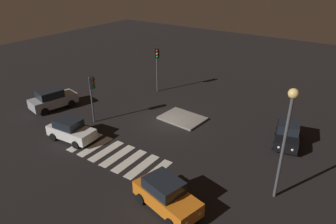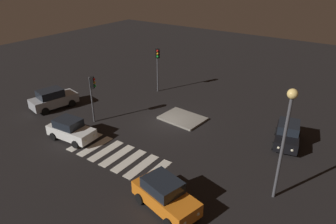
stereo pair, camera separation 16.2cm
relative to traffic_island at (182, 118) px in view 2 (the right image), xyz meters
name	(u,v)px [view 2 (the right image)]	position (x,y,z in m)	size (l,w,h in m)	color
ground_plane	(168,122)	(-0.74, -1.22, -0.09)	(80.00, 80.00, 0.00)	black
traffic_island	(182,118)	(0.00, 0.00, 0.00)	(3.96, 3.10, 0.18)	gray
car_silver	(53,99)	(-11.60, -5.05, 0.85)	(2.72, 4.61, 1.91)	#9EA0A5
car_white	(71,130)	(-5.40, -8.03, 0.75)	(4.06, 2.11, 1.72)	silver
car_black	(287,134)	(8.89, 1.08, 0.76)	(2.51, 4.21, 1.74)	black
car_orange	(165,195)	(5.21, -10.05, 0.81)	(4.47, 2.73, 1.83)	orange
traffic_light_south	(92,88)	(-6.07, -4.81, 3.07)	(0.53, 0.54, 4.17)	#47474C
traffic_light_west	(157,60)	(-5.80, 4.09, 3.52)	(0.54, 0.54, 4.78)	#47474C
street_lamp	(286,126)	(10.06, -5.54, 4.74)	(0.56, 0.56, 6.99)	#47474C
crosswalk_near	(117,156)	(-0.74, -7.73, -0.08)	(7.60, 3.20, 0.02)	silver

